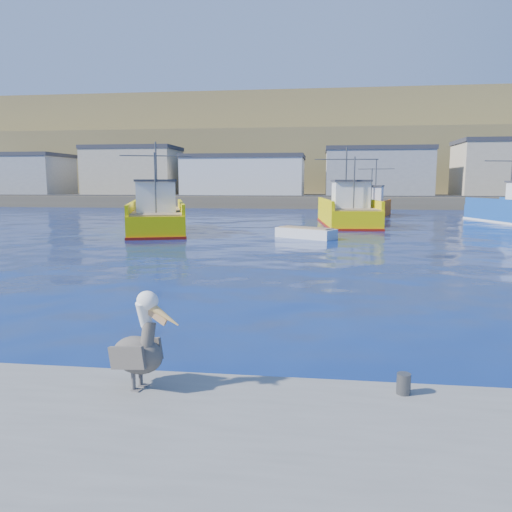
# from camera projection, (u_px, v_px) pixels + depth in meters

# --- Properties ---
(ground) EXTENTS (260.00, 260.00, 0.00)m
(ground) POSITION_uv_depth(u_px,v_px,m) (236.00, 343.00, 10.90)
(ground) COLOR #071757
(ground) RESTS_ON ground
(dock_bollards) EXTENTS (36.20, 0.20, 0.30)m
(dock_bollards) POSITION_uv_depth(u_px,v_px,m) (237.00, 375.00, 7.40)
(dock_bollards) COLOR #4C4C4C
(dock_bollards) RESTS_ON dock
(far_shore) EXTENTS (200.00, 81.00, 24.00)m
(far_shore) POSITION_uv_depth(u_px,v_px,m) (314.00, 159.00, 116.74)
(far_shore) COLOR brown
(far_shore) RESTS_ON ground
(trawler_yellow_a) EXTENTS (6.92, 11.81, 6.50)m
(trawler_yellow_a) POSITION_uv_depth(u_px,v_px,m) (157.00, 217.00, 35.59)
(trawler_yellow_a) COLOR yellow
(trawler_yellow_a) RESTS_ON ground
(trawler_yellow_b) EXTENTS (5.34, 11.61, 6.51)m
(trawler_yellow_b) POSITION_uv_depth(u_px,v_px,m) (347.00, 213.00, 41.22)
(trawler_yellow_b) COLOR yellow
(trawler_yellow_b) RESTS_ON ground
(boat_orange) EXTENTS (4.45, 7.81, 5.96)m
(boat_orange) POSITION_uv_depth(u_px,v_px,m) (374.00, 206.00, 53.14)
(boat_orange) COLOR #EF5308
(boat_orange) RESTS_ON ground
(skiff_mid) EXTENTS (4.01, 3.15, 0.84)m
(skiff_mid) POSITION_uv_depth(u_px,v_px,m) (306.00, 234.00, 31.62)
(skiff_mid) COLOR silver
(skiff_mid) RESTS_ON ground
(pelican) EXTENTS (1.19, 0.67, 1.47)m
(pelican) POSITION_uv_depth(u_px,v_px,m) (140.00, 347.00, 7.21)
(pelican) COLOR #595451
(pelican) RESTS_ON dock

